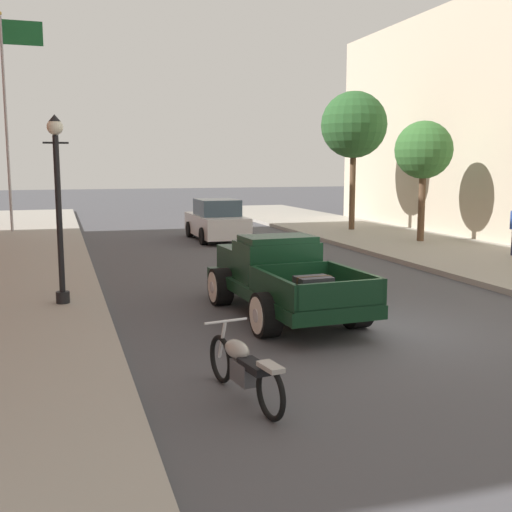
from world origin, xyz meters
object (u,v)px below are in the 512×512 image
Objects in this scene: hotrod_truck_dark_green at (278,276)px; flagpole at (10,99)px; street_tree_third at (354,125)px; street_tree_second at (424,151)px; street_lamp_near at (58,195)px; motorcycle_parked at (244,367)px; car_background_white at (216,221)px.

flagpole is (-5.96, 17.09, 5.02)m from hotrod_truck_dark_green.
street_tree_second is at bearing -83.00° from street_tree_third.
street_lamp_near is at bearing -136.89° from street_tree_third.
flagpole is at bearing 96.46° from street_lamp_near.
motorcycle_parked is 0.23× the size of flagpole.
street_lamp_near is (-2.17, 5.91, 1.94)m from motorcycle_parked.
hotrod_truck_dark_green is 12.47m from car_background_white.
street_tree_third reaches higher than hotrod_truck_dark_green.
flagpole is 17.19m from street_tree_second.
street_lamp_near reaches higher than motorcycle_parked.
street_tree_third reaches higher than motorcycle_parked.
street_tree_second reaches higher than street_lamp_near.
hotrod_truck_dark_green is 0.55× the size of flagpole.
motorcycle_parked is 17.15m from street_tree_second.
car_background_white is 0.47× the size of flagpole.
street_lamp_near is at bearing -151.70° from street_tree_second.
motorcycle_parked is 17.10m from car_background_white.
street_tree_second is (14.77, -8.49, -2.25)m from flagpole.
street_tree_third is (6.45, 0.90, 3.95)m from car_background_white.
hotrod_truck_dark_green is 1.12× the size of street_tree_second.
car_background_white is at bearing 151.90° from street_tree_second.
street_lamp_near is (-4.20, 1.59, 1.63)m from hotrod_truck_dark_green.
street_tree_second is at bearing 44.27° from hotrod_truck_dark_green.
street_tree_second is 4.83m from street_tree_third.
flagpole is at bearing 148.51° from car_background_white.
car_background_white is 0.96× the size of street_tree_second.
street_tree_second is (13.01, 7.01, 1.13)m from street_lamp_near.
street_tree_third is at bearing -15.18° from flagpole.
hotrod_truck_dark_green is at bearing -20.68° from street_lamp_near.
car_background_white is at bearing -172.09° from street_tree_third.
street_tree_third is (12.44, 11.65, 2.33)m from street_lamp_near.
hotrod_truck_dark_green is at bearing -121.91° from street_tree_third.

